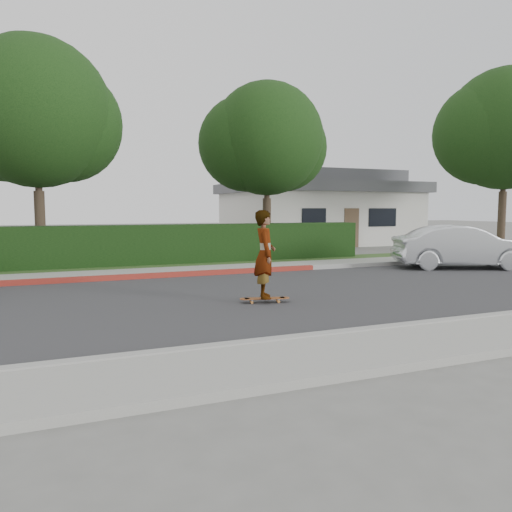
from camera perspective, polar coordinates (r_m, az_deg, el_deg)
The scene contains 15 objects.
ground at distance 13.13m, azimuth 11.25°, elevation -3.77°, with size 120.00×120.00×0.00m, color slate.
road at distance 13.13m, azimuth 11.25°, elevation -3.75°, with size 60.00×8.00×0.01m, color #2D2D30.
curb_near at distance 10.04m, azimuth 24.50°, elevation -6.56°, with size 60.00×0.20×0.15m, color #9E9E99.
curb_far at distance 16.64m, azimuth 3.36°, elevation -1.49°, with size 60.00×0.20×0.15m, color #9E9E99.
curb_red_section at distance 15.15m, azimuth -13.91°, elevation -2.31°, with size 12.00×0.21×0.15m, color maroon.
sidewalk_far at distance 17.45m, azimuth 2.06°, elevation -1.21°, with size 60.00×1.60×0.12m, color gray.
planting_strip at distance 18.91m, azimuth 0.03°, elevation -0.72°, with size 60.00×1.60×0.10m, color #2D4C1E.
hedge at distance 18.49m, azimuth -9.30°, elevation 1.24°, with size 15.00×1.00×1.50m, color black.
tree_left at distance 19.69m, azimuth -23.89°, elevation 14.29°, with size 5.99×5.21×8.00m.
tree_center at distance 21.95m, azimuth 1.03°, elevation 12.83°, with size 5.66×4.84×7.44m.
tree_right at distance 26.58m, azimuth 26.30°, elevation 12.55°, with size 6.32×5.60×8.56m.
house at distance 30.79m, azimuth 7.06°, elevation 5.43°, with size 10.60×8.60×4.30m.
skateboard at distance 11.04m, azimuth 1.00°, elevation -4.89°, with size 1.13×0.48×0.10m.
skateboarder at distance 10.91m, azimuth 1.01°, elevation 0.19°, with size 0.71×0.46×1.94m, color white.
car_silver at distance 18.73m, azimuth 22.50°, elevation 0.96°, with size 1.59×4.57×1.51m, color silver.
Camera 1 is at (-7.26, -10.74, 2.08)m, focal length 35.00 mm.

